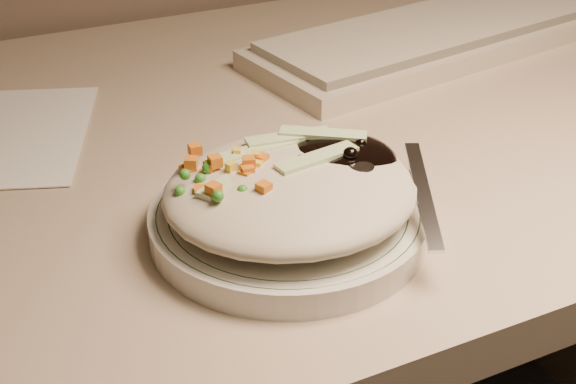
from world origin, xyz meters
name	(u,v)px	position (x,y,z in m)	size (l,w,h in m)	color
desk	(266,285)	(0.00, 1.38, 0.54)	(1.40, 0.70, 0.74)	tan
plate	(288,221)	(-0.06, 1.19, 0.75)	(0.21, 0.21, 0.02)	silver
plate_rim	(288,210)	(-0.06, 1.19, 0.76)	(0.20, 0.20, 0.00)	#144723
meal	(294,185)	(-0.06, 1.19, 0.78)	(0.21, 0.19, 0.05)	#B3A991
keyboard	(435,37)	(0.27, 1.47, 0.76)	(0.48, 0.24, 0.03)	#BBB099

